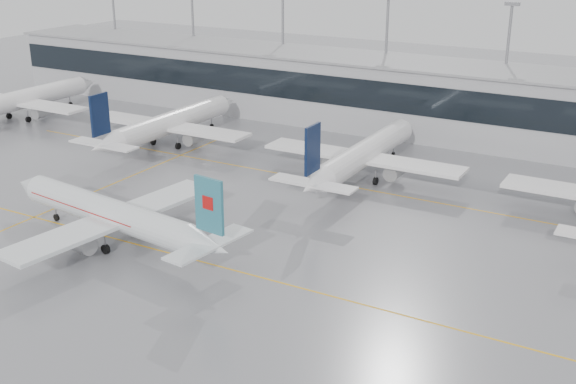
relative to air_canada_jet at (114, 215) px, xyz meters
The scene contains 12 objects.
ground 15.86m from the air_canada_jet, ahead, with size 320.00×320.00×0.00m, color gray.
taxi_line_main 15.86m from the air_canada_jet, ahead, with size 120.00×0.25×0.01m, color #EFA60F.
taxi_line_north 34.69m from the air_canada_jet, 63.42° to the left, with size 120.00×0.25×0.01m, color #EFA60F.
taxi_line_cross 21.82m from the air_canada_jet, 132.55° to the left, with size 0.25×60.00×0.01m, color #EFA60F.
terminal 64.78m from the air_canada_jet, 76.20° to the left, with size 180.00×15.00×12.00m, color #A2A2A5.
terminal_glass 57.56m from the air_canada_jet, 74.40° to the left, with size 180.00×0.20×5.00m, color black.
terminal_roof 65.31m from the air_canada_jet, 76.20° to the left, with size 182.00×16.00×0.40m, color gray.
light_masts 71.25m from the air_canada_jet, 77.36° to the left, with size 156.40×1.00×22.60m.
air_canada_jet is the anchor object (origin of this frame).
parked_jet_a 64.58m from the air_canada_jet, 147.66° to the left, with size 29.64×36.96×11.72m.
parked_jet_b 39.70m from the air_canada_jet, 119.52° to the left, with size 29.64×36.96×11.72m.
parked_jet_c 37.84m from the air_canada_jet, 65.92° to the left, with size 29.64×36.96×11.72m.
Camera 1 is at (39.34, -57.23, 34.43)m, focal length 45.00 mm.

